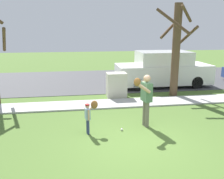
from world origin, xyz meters
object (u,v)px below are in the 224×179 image
baseball (122,130)px  street_tree_near (176,48)px  utility_cabinet (116,85)px  person_child (90,113)px  person_adult (146,95)px  parked_van_white (163,70)px

baseball → street_tree_near: bearing=48.9°
utility_cabinet → person_child: bearing=-111.1°
utility_cabinet → person_adult: bearing=-85.0°
person_adult → person_child: (-1.78, -0.26, -0.39)m
person_adult → person_child: bearing=-1.9°
utility_cabinet → street_tree_near: size_ratio=0.27×
person_adult → parked_van_white: bearing=-125.6°
person_child → utility_cabinet: size_ratio=0.87×
person_adult → utility_cabinet: person_adult is taller
baseball → parked_van_white: parked_van_white is taller
baseball → street_tree_near: 5.36m
person_adult → person_child: person_adult is taller
utility_cabinet → parked_van_white: size_ratio=0.23×
street_tree_near → utility_cabinet: bearing=177.4°
baseball → street_tree_near: (3.21, 3.68, 2.21)m
person_adult → baseball: bearing=7.1°
person_child → parked_van_white: 7.09m
person_child → street_tree_near: street_tree_near is taller
person_adult → street_tree_near: street_tree_near is taller
baseball → parked_van_white: 6.59m
utility_cabinet → parked_van_white: 3.40m
person_adult → parked_van_white: 5.93m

